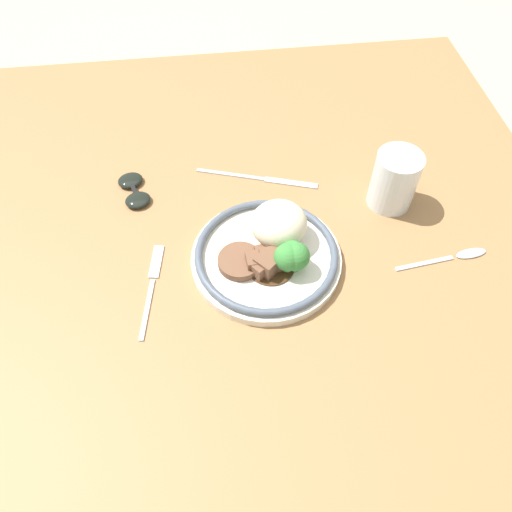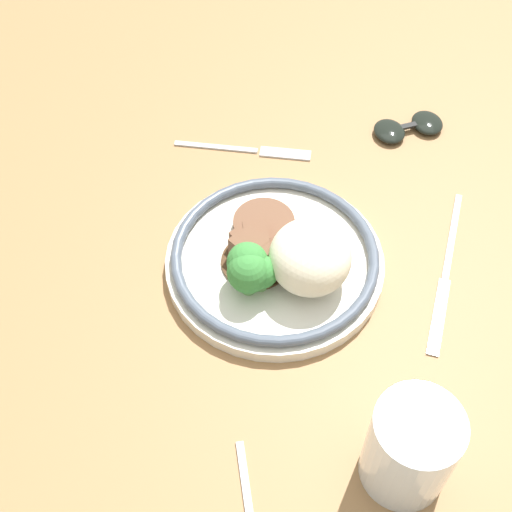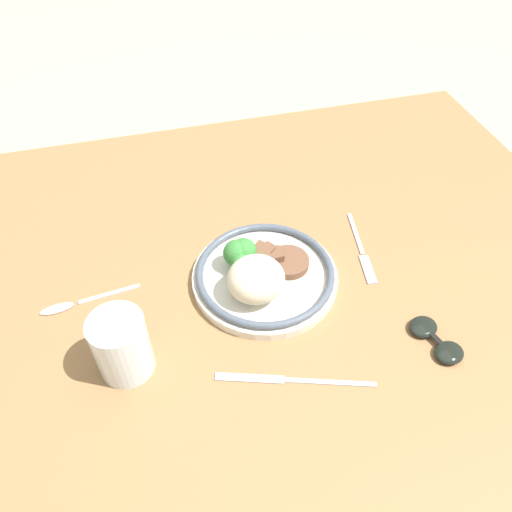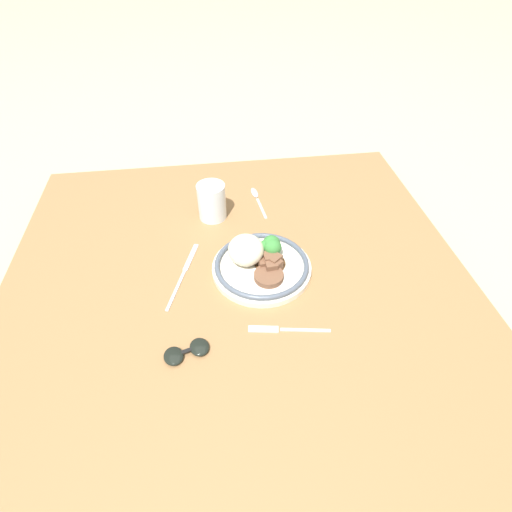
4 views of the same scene
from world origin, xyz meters
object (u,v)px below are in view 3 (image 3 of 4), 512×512
(fork, at_px, (362,254))
(sunglasses, at_px, (436,339))
(knife, at_px, (289,380))
(plate, at_px, (261,273))
(spoon, at_px, (70,305))
(juice_glass, at_px, (122,348))

(fork, height_order, sunglasses, sunglasses)
(knife, bearing_deg, plate, -74.97)
(plate, xyz_separation_m, fork, (-0.18, -0.02, -0.02))
(plate, bearing_deg, fork, -174.36)
(spoon, bearing_deg, plate, 167.28)
(fork, xyz_separation_m, spoon, (0.48, -0.01, 0.00))
(plate, xyz_separation_m, sunglasses, (-0.21, 0.17, -0.02))
(sunglasses, bearing_deg, juice_glass, -25.57)
(juice_glass, height_order, sunglasses, juice_glass)
(juice_glass, height_order, spoon, juice_glass)
(plate, bearing_deg, knife, 86.76)
(juice_glass, relative_size, knife, 0.47)
(knife, relative_size, sunglasses, 2.16)
(juice_glass, height_order, fork, juice_glass)
(juice_glass, height_order, knife, juice_glass)
(fork, bearing_deg, juice_glass, -64.46)
(spoon, bearing_deg, sunglasses, 151.49)
(plate, height_order, sunglasses, plate)
(sunglasses, bearing_deg, knife, -14.44)
(plate, relative_size, spoon, 1.51)
(juice_glass, relative_size, sunglasses, 1.02)
(knife, bearing_deg, juice_glass, -2.67)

